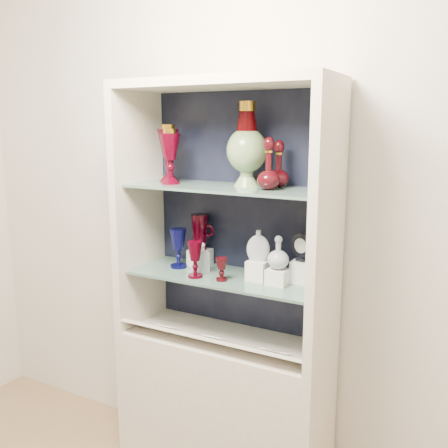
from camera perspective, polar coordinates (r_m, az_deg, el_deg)
The scene contains 31 objects.
wall_back at distance 2.44m, azimuth 2.46°, elevation 3.19°, with size 3.50×0.02×2.80m, color beige.
cabinet_base at distance 2.61m, azimuth 0.00°, elevation -20.34°, with size 1.00×0.40×0.75m, color beige.
cabinet_back_panel at distance 2.43m, azimuth 2.13°, elevation 1.35°, with size 0.98×0.02×1.15m, color black.
cabinet_side_left at distance 2.52m, azimuth -9.64°, elevation 1.57°, with size 0.04×0.40×1.15m, color beige.
cabinet_side_right at distance 2.08m, azimuth 11.70°, elevation -0.55°, with size 0.04×0.40×1.15m, color beige.
cabinet_top_cap at distance 2.23m, azimuth 0.00°, elevation 15.82°, with size 1.00×0.40×0.04m, color beige.
shelf_lower at distance 2.35m, azimuth 0.23°, elevation -6.06°, with size 0.92×0.34×0.01m, color slate.
shelf_upper at distance 2.26m, azimuth 0.24°, elevation 4.17°, with size 0.92×0.34×0.01m, color slate.
label_ledge at distance 2.33m, azimuth -1.32°, elevation -13.09°, with size 0.92×0.18×0.01m, color beige.
label_card_0 at distance 2.32m, azimuth -1.02°, elevation -12.82°, with size 0.10×0.07×0.00m, color white.
label_card_1 at distance 2.45m, azimuth -6.42°, elevation -11.57°, with size 0.10×0.07×0.00m, color white.
label_card_2 at distance 2.21m, azimuth 5.52°, elevation -14.18°, with size 0.10×0.07×0.00m, color white.
label_card_3 at distance 2.20m, azimuth 6.24°, elevation -14.32°, with size 0.10×0.07×0.00m, color white.
pedestal_lamp_left at distance 2.36m, azimuth -6.17°, elevation 7.67°, with size 0.10×0.10×0.25m, color #43000F, non-canonical shape.
pedestal_lamp_right at distance 2.47m, azimuth -6.35°, elevation 8.04°, with size 0.11×0.11×0.27m, color #43000F, non-canonical shape.
enamel_urn at distance 2.25m, azimuth 2.62°, elevation 9.08°, with size 0.18×0.18×0.37m, color #084925, non-canonical shape.
ruby_decanter_a at distance 2.13m, azimuth 5.13°, elevation 7.26°, with size 0.10×0.10×0.25m, color #3F070D, non-canonical shape.
ruby_decanter_b at distance 2.22m, azimuth 6.29°, elevation 7.01°, with size 0.09×0.09×0.22m, color #3F070D, non-canonical shape.
lidded_bowl at distance 2.03m, azimuth 10.54°, elevation 4.50°, with size 0.07×0.07×0.08m, color #3F070D, non-canonical shape.
cobalt_goblet at distance 2.46m, azimuth -5.23°, elevation -2.77°, with size 0.08×0.08×0.19m, color #070841, non-canonical shape.
ruby_goblet_tall at distance 2.30m, azimuth -3.33°, elevation -4.06°, with size 0.07×0.07×0.17m, color #43000F, non-canonical shape.
ruby_goblet_small at distance 2.26m, azimuth -0.28°, elevation -5.20°, with size 0.05×0.05×0.11m, color #3F070D, non-canonical shape.
riser_ruby_pitcher at distance 2.51m, azimuth -2.76°, elevation -3.80°, with size 0.10×0.10×0.08m, color silver.
ruby_pitcher at distance 2.48m, azimuth -2.79°, elevation -0.92°, with size 0.13×0.08×0.18m, color #43000F, non-canonical shape.
clear_square_bottle at distance 2.38m, azimuth -2.47°, elevation -3.85°, with size 0.05×0.05×0.15m, color #9BA4B3, non-canonical shape.
riser_flat_flask at distance 2.27m, azimuth 3.90°, elevation -5.31°, with size 0.09×0.09×0.09m, color silver.
flat_flask at distance 2.24m, azimuth 3.94°, elevation -2.42°, with size 0.10×0.04×0.15m, color #AAB8BE, non-canonical shape.
riser_clear_round_decanter at distance 2.22m, azimuth 6.16°, elevation -6.01°, with size 0.09×0.09×0.07m, color silver.
clear_round_decanter at distance 2.19m, azimuth 6.22°, elevation -3.35°, with size 0.10×0.10×0.14m, color #9BA4B3, non-canonical shape.
riser_cameo_medallion at distance 2.26m, azimuth 8.76°, elevation -5.42°, with size 0.08×0.08×0.10m, color silver.
cameo_medallion at distance 2.23m, azimuth 8.85°, elevation -2.59°, with size 0.11×0.04×0.13m, color black, non-canonical shape.
Camera 1 is at (1.06, -0.43, 1.74)m, focal length 40.00 mm.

